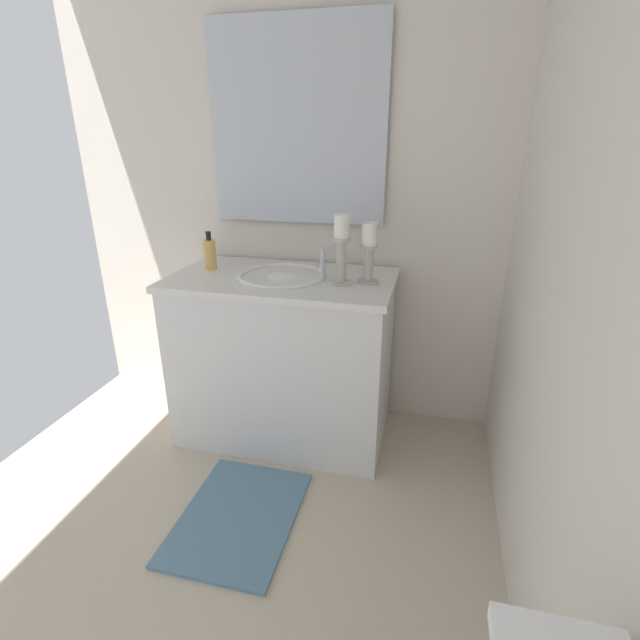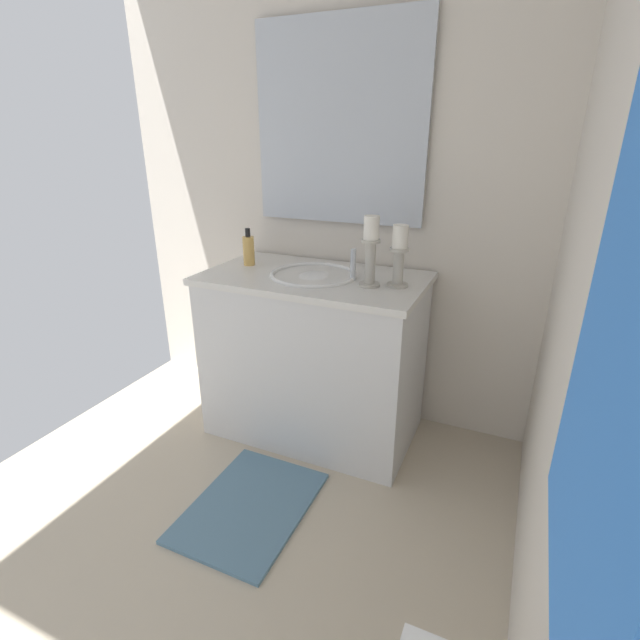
{
  "view_description": "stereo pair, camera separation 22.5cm",
  "coord_description": "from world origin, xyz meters",
  "px_view_note": "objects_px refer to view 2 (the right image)",
  "views": [
    {
      "loc": [
        0.95,
        0.76,
        1.42
      ],
      "look_at": [
        -0.27,
        0.45,
        0.92
      ],
      "focal_mm": 26.33,
      "sensor_mm": 36.0,
      "label": 1
    },
    {
      "loc": [
        0.87,
        0.97,
        1.42
      ],
      "look_at": [
        -0.27,
        0.45,
        0.92
      ],
      "focal_mm": 26.33,
      "sensor_mm": 36.0,
      "label": 2
    }
  ],
  "objects_px": {
    "vanity_cabinet": "(314,356)",
    "candle_holder_tall": "(399,255)",
    "sink_basin": "(314,283)",
    "bath_mat": "(250,506)",
    "candle_holder_short": "(371,249)",
    "mirror": "(339,124)",
    "soap_bottle": "(249,250)"
  },
  "relations": [
    {
      "from": "vanity_cabinet",
      "to": "candle_holder_tall",
      "type": "relative_size",
      "value": 3.95
    },
    {
      "from": "sink_basin",
      "to": "soap_bottle",
      "type": "xyz_separation_m",
      "value": [
        -0.04,
        -0.37,
        0.11
      ]
    },
    {
      "from": "soap_bottle",
      "to": "candle_holder_tall",
      "type": "bearing_deg",
      "value": 86.7
    },
    {
      "from": "soap_bottle",
      "to": "candle_holder_short",
      "type": "bearing_deg",
      "value": 82.52
    },
    {
      "from": "sink_basin",
      "to": "candle_holder_tall",
      "type": "bearing_deg",
      "value": 89.37
    },
    {
      "from": "vanity_cabinet",
      "to": "candle_holder_tall",
      "type": "xyz_separation_m",
      "value": [
        0.0,
        0.39,
        0.55
      ]
    },
    {
      "from": "candle_holder_tall",
      "to": "bath_mat",
      "type": "bearing_deg",
      "value": -32.33
    },
    {
      "from": "sink_basin",
      "to": "candle_holder_tall",
      "type": "distance_m",
      "value": 0.43
    },
    {
      "from": "sink_basin",
      "to": "candle_holder_tall",
      "type": "relative_size",
      "value": 1.55
    },
    {
      "from": "sink_basin",
      "to": "mirror",
      "type": "xyz_separation_m",
      "value": [
        -0.28,
        -0.0,
        0.68
      ]
    },
    {
      "from": "candle_holder_tall",
      "to": "soap_bottle",
      "type": "distance_m",
      "value": 0.76
    },
    {
      "from": "soap_bottle",
      "to": "vanity_cabinet",
      "type": "bearing_deg",
      "value": 83.85
    },
    {
      "from": "mirror",
      "to": "bath_mat",
      "type": "xyz_separation_m",
      "value": [
        0.91,
        0.0,
        -1.45
      ]
    },
    {
      "from": "soap_bottle",
      "to": "bath_mat",
      "type": "xyz_separation_m",
      "value": [
        0.66,
        0.37,
        -0.89
      ]
    },
    {
      "from": "sink_basin",
      "to": "bath_mat",
      "type": "xyz_separation_m",
      "value": [
        0.62,
        -0.0,
        -0.77
      ]
    },
    {
      "from": "vanity_cabinet",
      "to": "soap_bottle",
      "type": "distance_m",
      "value": 0.61
    },
    {
      "from": "candle_holder_short",
      "to": "bath_mat",
      "type": "distance_m",
      "value": 1.16
    },
    {
      "from": "vanity_cabinet",
      "to": "bath_mat",
      "type": "height_order",
      "value": "vanity_cabinet"
    },
    {
      "from": "vanity_cabinet",
      "to": "soap_bottle",
      "type": "relative_size",
      "value": 5.69
    },
    {
      "from": "vanity_cabinet",
      "to": "mirror",
      "type": "distance_m",
      "value": 1.09
    },
    {
      "from": "sink_basin",
      "to": "mirror",
      "type": "distance_m",
      "value": 0.74
    },
    {
      "from": "sink_basin",
      "to": "candle_holder_short",
      "type": "bearing_deg",
      "value": 80.76
    },
    {
      "from": "vanity_cabinet",
      "to": "soap_bottle",
      "type": "xyz_separation_m",
      "value": [
        -0.04,
        -0.37,
        0.48
      ]
    },
    {
      "from": "vanity_cabinet",
      "to": "mirror",
      "type": "xyz_separation_m",
      "value": [
        -0.28,
        0.0,
        1.05
      ]
    },
    {
      "from": "candle_holder_tall",
      "to": "candle_holder_short",
      "type": "height_order",
      "value": "candle_holder_short"
    },
    {
      "from": "candle_holder_short",
      "to": "soap_bottle",
      "type": "height_order",
      "value": "candle_holder_short"
    },
    {
      "from": "soap_bottle",
      "to": "bath_mat",
      "type": "height_order",
      "value": "soap_bottle"
    },
    {
      "from": "candle_holder_tall",
      "to": "candle_holder_short",
      "type": "distance_m",
      "value": 0.12
    },
    {
      "from": "mirror",
      "to": "candle_holder_tall",
      "type": "height_order",
      "value": "mirror"
    },
    {
      "from": "soap_bottle",
      "to": "bath_mat",
      "type": "bearing_deg",
      "value": 28.96
    },
    {
      "from": "sink_basin",
      "to": "bath_mat",
      "type": "distance_m",
      "value": 0.99
    },
    {
      "from": "vanity_cabinet",
      "to": "candle_holder_tall",
      "type": "height_order",
      "value": "candle_holder_tall"
    }
  ]
}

